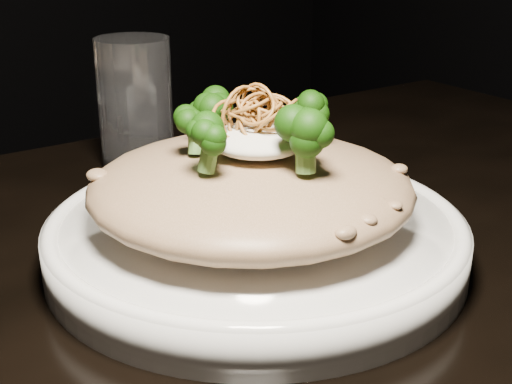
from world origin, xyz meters
TOP-DOWN VIEW (x-y plane):
  - table at (0.00, 0.00)m, footprint 1.10×0.80m
  - plate at (-0.03, 0.03)m, footprint 0.32×0.32m
  - risotto at (-0.03, 0.04)m, footprint 0.24×0.24m
  - broccoli at (-0.03, 0.03)m, footprint 0.15×0.15m
  - cheese at (-0.03, 0.03)m, footprint 0.07×0.07m
  - shallots at (-0.03, 0.03)m, footprint 0.06×0.06m
  - drinking_glass at (-0.01, 0.28)m, footprint 0.10×0.10m

SIDE VIEW (x-z plane):
  - table at x=0.00m, z-range 0.29..1.04m
  - plate at x=-0.03m, z-range 0.75..0.78m
  - risotto at x=-0.03m, z-range 0.78..0.84m
  - drinking_glass at x=-0.01m, z-range 0.75..0.88m
  - cheese at x=-0.03m, z-range 0.84..0.86m
  - broccoli at x=-0.03m, z-range 0.84..0.89m
  - shallots at x=-0.03m, z-range 0.86..0.89m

